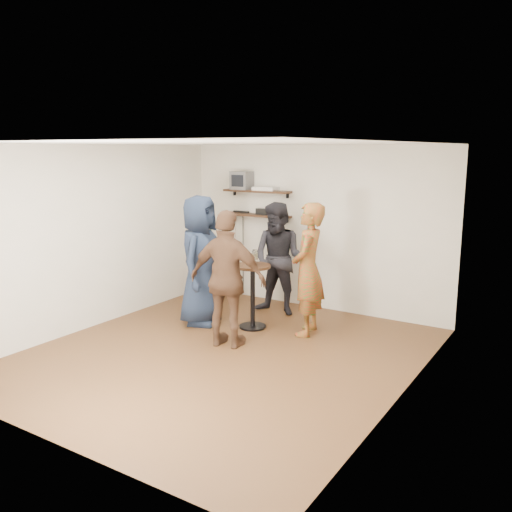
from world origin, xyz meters
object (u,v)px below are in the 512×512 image
at_px(drinks_table, 253,288).
at_px(person_dark, 279,259).
at_px(dvd_deck, 266,189).
at_px(side_table, 211,272).
at_px(person_plaid, 308,269).
at_px(person_brown, 228,280).
at_px(person_navy, 200,260).
at_px(crt_monitor, 242,180).
at_px(radio, 263,212).

relative_size(drinks_table, person_dark, 0.53).
bearing_deg(dvd_deck, side_table, -154.33).
distance_m(dvd_deck, person_dark, 1.27).
bearing_deg(person_plaid, person_brown, -47.22).
relative_size(drinks_table, person_navy, 0.49).
distance_m(side_table, person_brown, 2.33).
bearing_deg(crt_monitor, person_brown, -60.86).
distance_m(radio, person_brown, 2.32).
distance_m(dvd_deck, radio, 0.38).
distance_m(radio, person_plaid, 1.90).
relative_size(dvd_deck, person_dark, 0.23).
height_order(person_dark, person_navy, person_navy).
xyz_separation_m(person_plaid, person_dark, (-0.82, 0.61, -0.05)).
distance_m(drinks_table, person_dark, 0.85).
distance_m(side_table, person_dark, 1.44).
relative_size(dvd_deck, drinks_table, 0.43).
bearing_deg(side_table, person_plaid, -17.89).
bearing_deg(person_navy, person_plaid, -91.27).
bearing_deg(person_brown, person_navy, -41.52).
xyz_separation_m(dvd_deck, drinks_table, (0.58, -1.30, -1.30)).
bearing_deg(dvd_deck, drinks_table, -66.01).
bearing_deg(drinks_table, person_brown, -80.79).
xyz_separation_m(person_dark, person_navy, (-0.73, -1.02, 0.08)).
height_order(crt_monitor, radio, crt_monitor).
height_order(person_navy, person_brown, person_navy).
bearing_deg(person_plaid, crt_monitor, -135.16).
bearing_deg(person_plaid, person_navy, -88.73).
relative_size(crt_monitor, side_table, 0.56).
xyz_separation_m(crt_monitor, person_plaid, (1.82, -1.12, -1.10)).
relative_size(crt_monitor, dvd_deck, 0.80).
bearing_deg(crt_monitor, person_dark, -26.66).
bearing_deg(radio, person_plaid, -38.21).
distance_m(crt_monitor, person_navy, 1.89).
height_order(person_plaid, person_navy, person_navy).
xyz_separation_m(radio, person_brown, (0.77, -2.09, -0.63)).
bearing_deg(radio, drinks_table, -63.93).
relative_size(crt_monitor, person_navy, 0.17).
height_order(radio, person_brown, person_brown).
distance_m(crt_monitor, person_plaid, 2.40).
xyz_separation_m(person_navy, person_brown, (0.90, -0.57, -0.05)).
xyz_separation_m(radio, drinks_table, (0.64, -1.30, -0.92)).
xyz_separation_m(dvd_deck, person_navy, (-0.19, -1.53, -0.95)).
height_order(side_table, person_dark, person_dark).
relative_size(crt_monitor, person_plaid, 0.17).
bearing_deg(drinks_table, radio, 116.07).
bearing_deg(person_dark, radio, 137.44).
bearing_deg(drinks_table, dvd_deck, 113.99).
distance_m(person_plaid, person_brown, 1.18).
distance_m(side_table, person_plaid, 2.35).
distance_m(side_table, drinks_table, 1.69).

